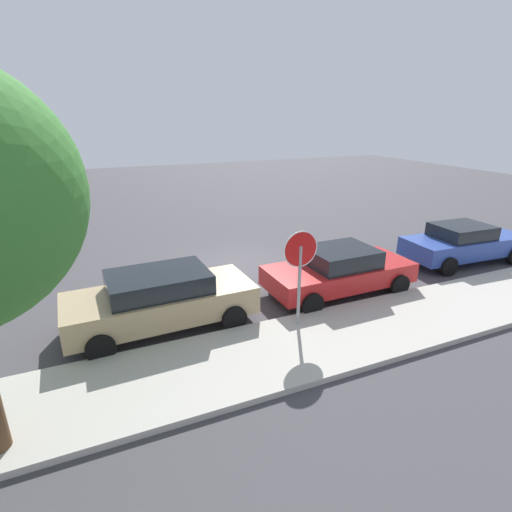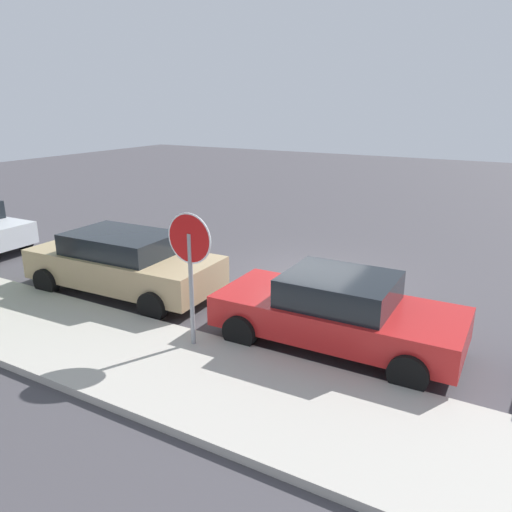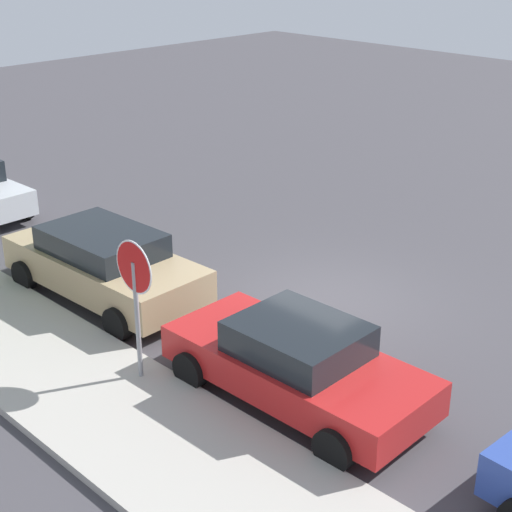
# 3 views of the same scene
# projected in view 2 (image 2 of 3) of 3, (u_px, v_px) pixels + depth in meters

# --- Properties ---
(ground_plane) EXTENTS (60.00, 60.00, 0.00)m
(ground_plane) POSITION_uv_depth(u_px,v_px,m) (308.00, 278.00, 12.69)
(ground_plane) COLOR #423F44
(sidewalk_curb) EXTENTS (32.00, 2.58, 0.14)m
(sidewalk_curb) POSITION_uv_depth(u_px,v_px,m) (176.00, 371.00, 8.21)
(sidewalk_curb) COLOR #B2ADA3
(sidewalk_curb) RESTS_ON ground_plane
(stop_sign) EXTENTS (0.89, 0.08, 2.54)m
(stop_sign) POSITION_uv_depth(u_px,v_px,m) (190.00, 257.00, 8.51)
(stop_sign) COLOR gray
(stop_sign) RESTS_ON ground_plane
(parked_car_red) EXTENTS (4.43, 2.11, 1.38)m
(parked_car_red) POSITION_uv_depth(u_px,v_px,m) (337.00, 311.00, 8.98)
(parked_car_red) COLOR red
(parked_car_red) RESTS_ON ground_plane
(parked_car_tan) EXTENTS (4.62, 2.17, 1.46)m
(parked_car_tan) POSITION_uv_depth(u_px,v_px,m) (123.00, 262.00, 11.47)
(parked_car_tan) COLOR tan
(parked_car_tan) RESTS_ON ground_plane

